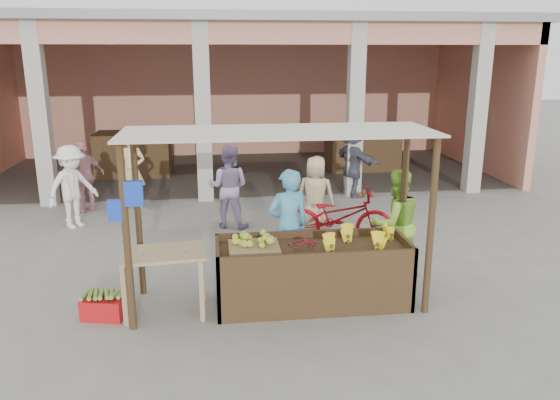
{
  "coord_description": "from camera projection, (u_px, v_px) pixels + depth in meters",
  "views": [
    {
      "loc": [
        -0.77,
        -6.8,
        3.37
      ],
      "look_at": [
        0.2,
        1.2,
        1.16
      ],
      "focal_mm": 35.0,
      "sensor_mm": 36.0,
      "label": 1
    }
  ],
  "objects": [
    {
      "name": "papaya_pile",
      "position": [
        163.0,
        245.0,
        7.02
      ],
      "size": [
        0.69,
        0.4,
        0.2
      ],
      "primitive_type": null,
      "color": "#519330",
      "rests_on": "side_table"
    },
    {
      "name": "shopper_b",
      "position": [
        85.0,
        174.0,
        11.61
      ],
      "size": [
        1.07,
        1.05,
        1.66
      ],
      "primitive_type": "imported",
      "rotation": [
        0.0,
        0.0,
        3.89
      ],
      "color": "#CA8288",
      "rests_on": "ground"
    },
    {
      "name": "stall_awning",
      "position": [
        274.0,
        162.0,
        7.02
      ],
      "size": [
        4.09,
        1.35,
        2.39
      ],
      "color": "#45311B",
      "rests_on": "ground"
    },
    {
      "name": "red_crate",
      "position": [
        105.0,
        307.0,
        7.12
      ],
      "size": [
        0.61,
        0.5,
        0.28
      ],
      "primitive_type": "cube",
      "rotation": [
        0.0,
        0.0,
        -0.23
      ],
      "color": "red",
      "rests_on": "ground"
    },
    {
      "name": "vendor_blue",
      "position": [
        288.0,
        222.0,
        8.05
      ],
      "size": [
        0.78,
        0.64,
        1.84
      ],
      "primitive_type": "imported",
      "rotation": [
        0.0,
        0.0,
        3.35
      ],
      "color": "#52B1DE",
      "rests_on": "ground"
    },
    {
      "name": "market_building",
      "position": [
        242.0,
        75.0,
        15.33
      ],
      "size": [
        14.4,
        6.4,
        4.2
      ],
      "color": "tan",
      "rests_on": "ground"
    },
    {
      "name": "shopper_d",
      "position": [
        353.0,
        159.0,
        12.91
      ],
      "size": [
        1.2,
        1.79,
        1.79
      ],
      "primitive_type": "imported",
      "rotation": [
        0.0,
        0.0,
        1.92
      ],
      "color": "#4F4F5B",
      "rests_on": "ground"
    },
    {
      "name": "motorcycle",
      "position": [
        338.0,
        216.0,
        9.69
      ],
      "size": [
        1.09,
        2.14,
        1.07
      ],
      "primitive_type": "imported",
      "rotation": [
        0.0,
        0.0,
        1.37
      ],
      "color": "maroon",
      "rests_on": "ground"
    },
    {
      "name": "vendor_green",
      "position": [
        395.0,
        221.0,
        8.23
      ],
      "size": [
        0.92,
        0.62,
        1.77
      ],
      "primitive_type": "imported",
      "rotation": [
        0.0,
        0.0,
        3.3
      ],
      "color": "#87C136",
      "rests_on": "ground"
    },
    {
      "name": "banana_heap",
      "position": [
        360.0,
        240.0,
        7.37
      ],
      "size": [
        1.06,
        0.58,
        0.19
      ],
      "primitive_type": null,
      "color": "yellow",
      "rests_on": "fruit_stall"
    },
    {
      "name": "shopper_f",
      "position": [
        229.0,
        183.0,
        10.59
      ],
      "size": [
        0.99,
        0.77,
        1.78
      ],
      "primitive_type": "imported",
      "rotation": [
        0.0,
        0.0,
        2.79
      ],
      "color": "#947EA5",
      "rests_on": "ground"
    },
    {
      "name": "produce_sacks",
      "position": [
        366.0,
        185.0,
        12.97
      ],
      "size": [
        0.72,
        0.67,
        0.55
      ],
      "color": "maroon",
      "rests_on": "ground"
    },
    {
      "name": "shopper_a",
      "position": [
        72.0,
        184.0,
        10.57
      ],
      "size": [
        1.19,
        1.2,
        1.76
      ],
      "primitive_type": "imported",
      "rotation": [
        0.0,
        0.0,
        0.8
      ],
      "color": "white",
      "rests_on": "ground"
    },
    {
      "name": "side_table",
      "position": [
        164.0,
        262.0,
        7.08
      ],
      "size": [
        1.13,
        0.81,
        0.86
      ],
      "rotation": [
        0.0,
        0.0,
        0.1
      ],
      "color": "tan",
      "rests_on": "ground"
    },
    {
      "name": "fruit_stall",
      "position": [
        312.0,
        276.0,
        7.44
      ],
      "size": [
        2.6,
        0.95,
        0.8
      ],
      "primitive_type": "cube",
      "color": "#45311B",
      "rests_on": "ground"
    },
    {
      "name": "ground",
      "position": [
        276.0,
        304.0,
        7.49
      ],
      "size": [
        60.0,
        60.0,
        0.0
      ],
      "primitive_type": "plane",
      "color": "slate",
      "rests_on": "ground"
    },
    {
      "name": "shopper_c",
      "position": [
        316.0,
        191.0,
        10.18
      ],
      "size": [
        0.94,
        0.79,
        1.66
      ],
      "primitive_type": "imported",
      "rotation": [
        0.0,
        0.0,
        2.74
      ],
      "color": "tan",
      "rests_on": "ground"
    },
    {
      "name": "plantain_bundle",
      "position": [
        104.0,
        294.0,
        7.07
      ],
      "size": [
        0.45,
        0.31,
        0.09
      ],
      "primitive_type": null,
      "color": "olive",
      "rests_on": "red_crate"
    },
    {
      "name": "melon_tray",
      "position": [
        254.0,
        243.0,
        7.27
      ],
      "size": [
        0.67,
        0.58,
        0.19
      ],
      "color": "olive",
      "rests_on": "fruit_stall"
    },
    {
      "name": "shopper_e",
      "position": [
        132.0,
        169.0,
        11.87
      ],
      "size": [
        0.73,
        0.61,
        1.75
      ],
      "primitive_type": "imported",
      "rotation": [
        0.0,
        0.0,
        -0.2
      ],
      "color": "#DABF7F",
      "rests_on": "ground"
    },
    {
      "name": "berry_heap",
      "position": [
        304.0,
        243.0,
        7.32
      ],
      "size": [
        0.45,
        0.36,
        0.14
      ],
      "primitive_type": "ellipsoid",
      "color": "maroon",
      "rests_on": "fruit_stall"
    }
  ]
}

